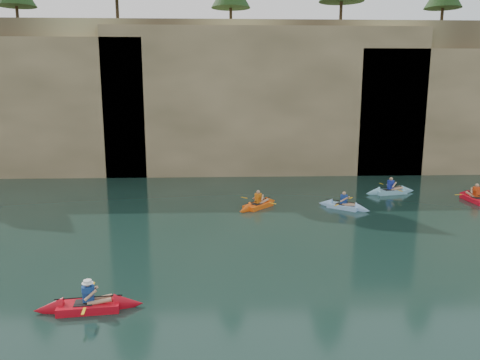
{
  "coord_description": "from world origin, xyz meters",
  "views": [
    {
      "loc": [
        -1.54,
        -13.27,
        6.82
      ],
      "look_at": [
        -0.7,
        5.48,
        3.0
      ],
      "focal_mm": 35.0,
      "sensor_mm": 36.0,
      "label": 1
    }
  ],
  "objects_px": {
    "kayaker_ltblue_near": "(344,206)",
    "kayaker_orange": "(258,205)",
    "main_kayaker": "(89,305)",
    "kayaker_red_far": "(476,199)"
  },
  "relations": [
    {
      "from": "kayaker_ltblue_near",
      "to": "kayaker_red_far",
      "type": "relative_size",
      "value": 0.78
    },
    {
      "from": "main_kayaker",
      "to": "kayaker_orange",
      "type": "relative_size",
      "value": 1.14
    },
    {
      "from": "kayaker_orange",
      "to": "kayaker_red_far",
      "type": "xyz_separation_m",
      "value": [
        13.1,
        0.84,
        0.01
      ]
    },
    {
      "from": "main_kayaker",
      "to": "kayaker_orange",
      "type": "height_order",
      "value": "kayaker_orange"
    },
    {
      "from": "kayaker_ltblue_near",
      "to": "kayaker_orange",
      "type": "bearing_deg",
      "value": -146.66
    },
    {
      "from": "kayaker_orange",
      "to": "kayaker_ltblue_near",
      "type": "distance_m",
      "value": 4.81
    },
    {
      "from": "main_kayaker",
      "to": "kayaker_red_far",
      "type": "xyz_separation_m",
      "value": [
        19.32,
        12.89,
        0.0
      ]
    },
    {
      "from": "main_kayaker",
      "to": "kayaker_orange",
      "type": "distance_m",
      "value": 13.56
    },
    {
      "from": "kayaker_orange",
      "to": "main_kayaker",
      "type": "bearing_deg",
      "value": -164.78
    },
    {
      "from": "main_kayaker",
      "to": "kayaker_red_far",
      "type": "height_order",
      "value": "kayaker_red_far"
    }
  ]
}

